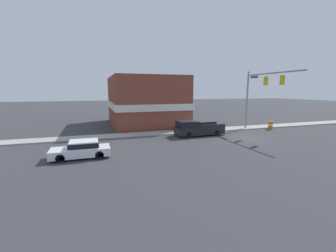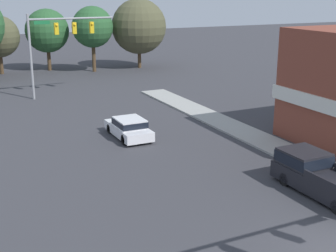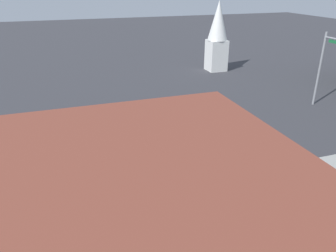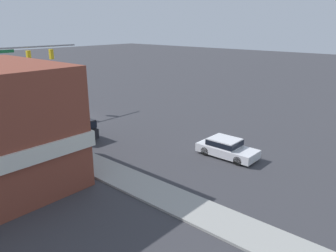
% 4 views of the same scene
% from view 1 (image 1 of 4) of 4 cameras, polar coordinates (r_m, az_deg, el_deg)
% --- Properties ---
extents(ground_plane, '(200.00, 200.00, 0.00)m').
position_cam_1_polar(ground_plane, '(26.52, 19.40, -2.98)').
color(ground_plane, '#38383D').
extents(sidewalk_curb, '(2.40, 60.00, 0.14)m').
position_cam_1_polar(sidewalk_curb, '(31.10, 12.98, -0.84)').
color(sidewalk_curb, '#9E9E99').
rests_on(sidewalk_curb, ground).
extents(near_signal_assembly, '(8.83, 0.49, 7.78)m').
position_cam_1_polar(near_signal_assembly, '(30.61, 22.71, 9.14)').
color(near_signal_assembly, gray).
rests_on(near_signal_assembly, ground).
extents(car_lead, '(1.91, 4.49, 1.37)m').
position_cam_1_polar(car_lead, '(19.11, -21.02, -5.42)').
color(car_lead, black).
rests_on(car_lead, ground).
extents(pickup_truck_parked, '(2.09, 5.71, 1.80)m').
position_cam_1_polar(pickup_truck_parked, '(26.58, 6.97, -0.54)').
color(pickup_truck_parked, black).
rests_on(pickup_truck_parked, ground).
extents(construction_barrel, '(0.62, 0.62, 1.12)m').
position_cam_1_polar(construction_barrel, '(33.74, 24.56, 0.19)').
color(construction_barrel, orange).
rests_on(construction_barrel, ground).
extents(corner_brick_building, '(13.96, 10.53, 7.30)m').
position_cam_1_polar(corner_brick_building, '(35.52, -5.88, 6.26)').
color(corner_brick_building, brown).
rests_on(corner_brick_building, ground).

